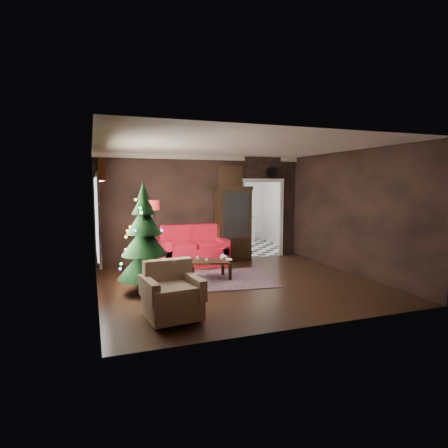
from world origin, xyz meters
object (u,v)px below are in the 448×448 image
object	(u,v)px
teapot	(223,257)
kitchen_table	(236,238)
loveseat	(194,246)
armchair	(172,290)
christmas_tree	(144,238)
coffee_table	(208,270)
floor_lamp	(154,236)
wall_clock	(271,172)
curio_cabinet	(233,225)

from	to	relation	value
teapot	kitchen_table	world-z (taller)	kitchen_table
loveseat	armchair	xyz separation A→B (m)	(-1.31, -3.61, -0.04)
christmas_tree	coffee_table	size ratio (longest dim) A/B	2.17
floor_lamp	wall_clock	bearing A→B (deg)	10.58
curio_cabinet	teapot	xyz separation A→B (m)	(-0.93, -1.82, -0.46)
armchair	teapot	xyz separation A→B (m)	(1.53, 2.01, 0.03)
loveseat	wall_clock	distance (m)	3.04
loveseat	armchair	distance (m)	3.84
curio_cabinet	floor_lamp	distance (m)	2.22
armchair	floor_lamp	bearing A→B (deg)	77.94
kitchen_table	teapot	bearing A→B (deg)	-115.96
loveseat	coffee_table	xyz separation A→B (m)	(-0.08, -1.48, -0.29)
teapot	kitchen_table	xyz separation A→B (m)	(1.58, 3.25, -0.11)
coffee_table	kitchen_table	distance (m)	3.66
christmas_tree	kitchen_table	size ratio (longest dim) A/B	2.59
christmas_tree	kitchen_table	bearing A→B (deg)	48.25
floor_lamp	coffee_table	size ratio (longest dim) A/B	1.87
coffee_table	wall_clock	bearing A→B (deg)	37.78
loveseat	coffee_table	size ratio (longest dim) A/B	1.90
floor_lamp	armchair	bearing A→B (deg)	-94.99
wall_clock	kitchen_table	distance (m)	2.43
christmas_tree	wall_clock	world-z (taller)	wall_clock
floor_lamp	christmas_tree	xyz separation A→B (m)	(-0.47, -1.81, 0.22)
armchair	wall_clock	bearing A→B (deg)	40.52
floor_lamp	kitchen_table	distance (m)	3.42
coffee_table	kitchen_table	bearing A→B (deg)	59.06
kitchen_table	coffee_table	bearing A→B (deg)	-120.94
loveseat	teapot	size ratio (longest dim) A/B	11.06
floor_lamp	christmas_tree	bearing A→B (deg)	-104.67
kitchen_table	curio_cabinet	bearing A→B (deg)	-114.44
coffee_table	curio_cabinet	bearing A→B (deg)	54.20
floor_lamp	christmas_tree	world-z (taller)	christmas_tree
armchair	coffee_table	size ratio (longest dim) A/B	0.91
loveseat	wall_clock	xyz separation A→B (m)	(2.35, 0.40, 1.88)
loveseat	floor_lamp	distance (m)	1.10
coffee_table	christmas_tree	bearing A→B (deg)	-158.50
loveseat	curio_cabinet	xyz separation A→B (m)	(1.15, 0.22, 0.45)
curio_cabinet	kitchen_table	world-z (taller)	curio_cabinet
curio_cabinet	coffee_table	size ratio (longest dim) A/B	2.12
loveseat	coffee_table	world-z (taller)	loveseat
curio_cabinet	coffee_table	world-z (taller)	curio_cabinet
loveseat	teapot	world-z (taller)	loveseat
christmas_tree	kitchen_table	distance (m)	4.99
christmas_tree	armchair	size ratio (longest dim) A/B	2.37
christmas_tree	teapot	world-z (taller)	christmas_tree
wall_clock	curio_cabinet	bearing A→B (deg)	-171.47
teapot	curio_cabinet	bearing A→B (deg)	62.88
teapot	floor_lamp	bearing A→B (deg)	131.97
christmas_tree	teapot	distance (m)	1.85
floor_lamp	teapot	xyz separation A→B (m)	(1.24, -1.37, -0.34)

